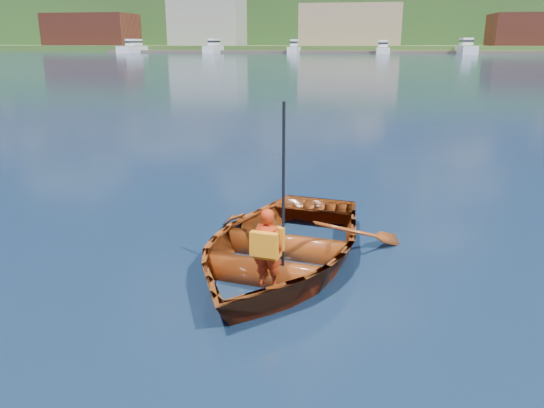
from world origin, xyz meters
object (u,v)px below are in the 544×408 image
(rowboat, at_px, (280,245))
(child_paddler, at_px, (268,246))
(dock, at_px, (384,52))
(marina_yachts, at_px, (349,48))

(rowboat, distance_m, child_paddler, 0.97)
(child_paddler, xyz_separation_m, dock, (6.11, 149.49, -0.24))
(dock, bearing_deg, marina_yachts, -153.75)
(child_paddler, height_order, marina_yachts, marina_yachts)
(marina_yachts, bearing_deg, child_paddler, -88.66)
(rowboat, xyz_separation_m, child_paddler, (-0.01, -0.91, 0.34))
(dock, bearing_deg, child_paddler, -92.34)
(child_paddler, relative_size, dock, 0.01)
(child_paddler, relative_size, marina_yachts, 0.02)
(rowboat, relative_size, marina_yachts, 0.03)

